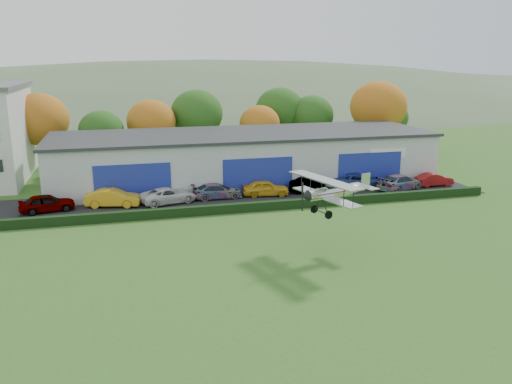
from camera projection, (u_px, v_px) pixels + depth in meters
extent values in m
plane|color=#30631F|center=(272.00, 292.00, 30.12)|extent=(300.00, 300.00, 0.00)
cube|color=black|center=(241.00, 197.00, 50.53)|extent=(48.00, 9.00, 0.05)
cube|color=black|center=(253.00, 207.00, 45.93)|extent=(46.00, 0.60, 0.80)
cube|color=#B2B7BC|center=(244.00, 158.00, 56.96)|extent=(40.00, 12.00, 5.00)
cube|color=#2D3033|center=(244.00, 134.00, 56.30)|extent=(40.60, 12.60, 0.30)
cube|color=#1F2B97|center=(133.00, 183.00, 48.53)|extent=(7.00, 0.12, 3.60)
cube|color=#1F2B97|center=(258.00, 176.00, 51.46)|extent=(7.00, 0.12, 3.60)
cube|color=#1F2B97|center=(370.00, 170.00, 54.40)|extent=(7.00, 0.12, 3.60)
cylinder|color=#3D2614|center=(43.00, 156.00, 63.05)|extent=(0.36, 0.36, 3.15)
ellipsoid|color=#A86814|center=(39.00, 119.00, 61.95)|extent=(6.84, 6.84, 6.16)
cylinder|color=#3D2614|center=(103.00, 159.00, 62.98)|extent=(0.36, 0.36, 2.45)
ellipsoid|color=#1E4C14|center=(101.00, 131.00, 62.12)|extent=(5.32, 5.32, 4.79)
cylinder|color=#3D2614|center=(153.00, 153.00, 66.28)|extent=(0.36, 0.36, 2.80)
ellipsoid|color=#A86814|center=(151.00, 122.00, 65.30)|extent=(6.08, 6.08, 5.47)
cylinder|color=#3D2614|center=(198.00, 147.00, 69.58)|extent=(0.36, 0.36, 3.15)
ellipsoid|color=#1E4C14|center=(197.00, 113.00, 68.47)|extent=(6.84, 6.84, 6.16)
cylinder|color=#3D2614|center=(260.00, 150.00, 69.75)|extent=(0.36, 0.36, 2.45)
ellipsoid|color=#A86814|center=(260.00, 124.00, 68.89)|extent=(5.32, 5.32, 4.79)
cylinder|color=#3D2614|center=(311.00, 144.00, 73.54)|extent=(0.36, 0.36, 2.80)
ellipsoid|color=#1E4C14|center=(312.00, 115.00, 72.55)|extent=(6.08, 6.08, 5.47)
cylinder|color=#3D2614|center=(376.00, 143.00, 71.66)|extent=(0.36, 0.36, 3.50)
ellipsoid|color=#A86814|center=(378.00, 107.00, 70.43)|extent=(7.60, 7.60, 6.84)
cylinder|color=#3D2614|center=(388.00, 141.00, 76.52)|extent=(0.36, 0.36, 2.45)
ellipsoid|color=#1E4C14|center=(390.00, 118.00, 75.66)|extent=(5.32, 5.32, 4.79)
cylinder|color=#3D2614|center=(280.00, 141.00, 74.39)|extent=(0.36, 0.36, 3.15)
ellipsoid|color=#1E4C14|center=(280.00, 110.00, 73.28)|extent=(6.84, 6.84, 6.16)
ellipsoid|color=#4C6642|center=(210.00, 148.00, 170.05)|extent=(320.00, 196.00, 56.00)
ellipsoid|color=#4C6642|center=(404.00, 125.00, 185.81)|extent=(240.00, 126.00, 36.00)
imported|color=gray|center=(47.00, 203.00, 45.57)|extent=(4.86, 2.70, 1.56)
imported|color=gold|center=(113.00, 198.00, 47.16)|extent=(5.10, 2.66, 1.60)
imported|color=silver|center=(169.00, 195.00, 48.30)|extent=(5.62, 3.69, 1.44)
imported|color=gray|center=(218.00, 191.00, 49.96)|extent=(4.87, 2.05, 1.40)
imported|color=gold|center=(266.00, 188.00, 50.88)|extent=(4.68, 2.38, 1.53)
imported|color=gray|center=(313.00, 185.00, 51.75)|extent=(5.07, 3.33, 1.58)
imported|color=navy|center=(358.00, 180.00, 53.93)|extent=(6.00, 3.63, 1.56)
imported|color=gray|center=(400.00, 182.00, 53.09)|extent=(5.95, 4.24, 1.60)
imported|color=maroon|center=(434.00, 180.00, 54.80)|extent=(4.13, 1.57, 1.34)
cylinder|color=silver|center=(328.00, 193.00, 35.28)|extent=(3.42, 1.69, 0.79)
cone|color=silver|center=(358.00, 188.00, 36.59)|extent=(2.07, 1.30, 0.79)
cone|color=black|center=(305.00, 196.00, 34.34)|extent=(0.64, 0.88, 0.79)
cube|color=#8D0709|center=(331.00, 192.00, 35.40)|extent=(3.76, 1.81, 0.05)
cube|color=black|center=(333.00, 187.00, 35.41)|extent=(1.16, 0.80, 0.22)
cube|color=silver|center=(326.00, 197.00, 35.26)|extent=(2.82, 6.36, 0.09)
cube|color=silver|center=(324.00, 180.00, 34.88)|extent=(3.01, 6.72, 0.09)
cylinder|color=black|center=(344.00, 196.00, 33.02)|extent=(0.07, 0.07, 1.14)
cylinder|color=black|center=(353.00, 195.00, 33.41)|extent=(0.07, 0.07, 1.14)
cylinder|color=black|center=(302.00, 182.00, 36.80)|extent=(0.07, 0.07, 1.14)
cylinder|color=black|center=(311.00, 181.00, 37.20)|extent=(0.07, 0.07, 1.14)
cylinder|color=black|center=(327.00, 185.00, 34.70)|extent=(0.10, 0.20, 0.65)
cylinder|color=black|center=(321.00, 184.00, 35.21)|extent=(0.10, 0.20, 0.65)
cylinder|color=black|center=(325.00, 206.00, 34.89)|extent=(0.23, 0.60, 1.07)
cylinder|color=black|center=(318.00, 203.00, 35.51)|extent=(0.23, 0.60, 1.07)
cylinder|color=black|center=(321.00, 212.00, 35.33)|extent=(0.53, 1.61, 0.06)
cylinder|color=black|center=(329.00, 215.00, 34.68)|extent=(0.57, 0.28, 0.56)
cylinder|color=black|center=(314.00, 209.00, 35.99)|extent=(0.57, 0.28, 0.56)
cylinder|color=black|center=(364.00, 190.00, 36.95)|extent=(0.32, 0.14, 0.37)
cube|color=silver|center=(364.00, 186.00, 36.88)|extent=(1.40, 2.41, 0.05)
cube|color=silver|center=(366.00, 180.00, 36.82)|extent=(0.77, 0.27, 0.96)
cube|color=black|center=(303.00, 197.00, 34.22)|extent=(0.08, 0.12, 1.93)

